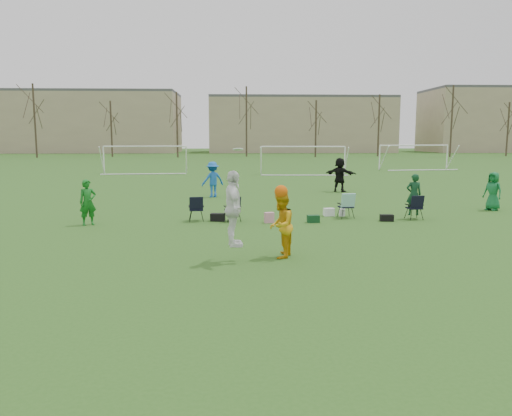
{
  "coord_description": "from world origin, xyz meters",
  "views": [
    {
      "loc": [
        -1.93,
        -11.47,
        3.24
      ],
      "look_at": [
        -1.34,
        2.46,
        1.25
      ],
      "focal_mm": 35.0,
      "sensor_mm": 36.0,
      "label": 1
    }
  ],
  "objects_px": {
    "center_contest": "(257,216)",
    "goal_left": "(145,152)",
    "fielder_blue": "(213,179)",
    "goal_right": "(414,150)",
    "fielder_black": "(340,175)",
    "goal_mid": "(303,152)",
    "fielder_green_near": "(88,202)",
    "fielder_green_far": "(493,191)"
  },
  "relations": [
    {
      "from": "fielder_black",
      "to": "center_contest",
      "type": "distance_m",
      "value": 17.37
    },
    {
      "from": "center_contest",
      "to": "goal_right",
      "type": "height_order",
      "value": "center_contest"
    },
    {
      "from": "fielder_black",
      "to": "goal_right",
      "type": "height_order",
      "value": "goal_right"
    },
    {
      "from": "fielder_green_near",
      "to": "fielder_blue",
      "type": "distance_m",
      "value": 9.47
    },
    {
      "from": "goal_mid",
      "to": "fielder_green_near",
      "type": "bearing_deg",
      "value": -110.46
    },
    {
      "from": "center_contest",
      "to": "fielder_black",
      "type": "bearing_deg",
      "value": 71.02
    },
    {
      "from": "fielder_green_near",
      "to": "goal_mid",
      "type": "bearing_deg",
      "value": 35.02
    },
    {
      "from": "goal_left",
      "to": "goal_mid",
      "type": "height_order",
      "value": "same"
    },
    {
      "from": "fielder_green_near",
      "to": "goal_right",
      "type": "xyz_separation_m",
      "value": [
        23.37,
        30.99,
        1.08
      ]
    },
    {
      "from": "center_contest",
      "to": "goal_left",
      "type": "distance_m",
      "value": 33.68
    },
    {
      "from": "fielder_blue",
      "to": "goal_right",
      "type": "bearing_deg",
      "value": -155.62
    },
    {
      "from": "fielder_blue",
      "to": "goal_right",
      "type": "distance_m",
      "value": 29.57
    },
    {
      "from": "goal_left",
      "to": "goal_right",
      "type": "bearing_deg",
      "value": 3.75
    },
    {
      "from": "center_contest",
      "to": "goal_left",
      "type": "height_order",
      "value": "center_contest"
    },
    {
      "from": "fielder_green_near",
      "to": "goal_left",
      "type": "relative_size",
      "value": 0.23
    },
    {
      "from": "fielder_blue",
      "to": "fielder_black",
      "type": "bearing_deg",
      "value": 172.69
    },
    {
      "from": "fielder_green_near",
      "to": "goal_mid",
      "type": "height_order",
      "value": "goal_mid"
    },
    {
      "from": "fielder_green_near",
      "to": "center_contest",
      "type": "relative_size",
      "value": 0.57
    },
    {
      "from": "center_contest",
      "to": "goal_mid",
      "type": "distance_m",
      "value": 31.02
    },
    {
      "from": "center_contest",
      "to": "goal_right",
      "type": "xyz_separation_m",
      "value": [
        17.35,
        36.54,
        0.75
      ]
    },
    {
      "from": "goal_mid",
      "to": "fielder_green_far",
      "type": "bearing_deg",
      "value": -71.89
    },
    {
      "from": "fielder_black",
      "to": "goal_mid",
      "type": "distance_m",
      "value": 14.15
    },
    {
      "from": "fielder_green_near",
      "to": "center_contest",
      "type": "height_order",
      "value": "center_contest"
    },
    {
      "from": "fielder_black",
      "to": "center_contest",
      "type": "xyz_separation_m",
      "value": [
        -5.65,
        -16.42,
        0.16
      ]
    },
    {
      "from": "fielder_green_near",
      "to": "fielder_black",
      "type": "relative_size",
      "value": 0.84
    },
    {
      "from": "fielder_green_far",
      "to": "fielder_blue",
      "type": "bearing_deg",
      "value": -143.83
    },
    {
      "from": "goal_right",
      "to": "fielder_black",
      "type": "bearing_deg",
      "value": -128.19
    },
    {
      "from": "center_contest",
      "to": "fielder_blue",
      "type": "bearing_deg",
      "value": 97.25
    },
    {
      "from": "goal_mid",
      "to": "goal_right",
      "type": "distance_m",
      "value": 13.42
    },
    {
      "from": "fielder_blue",
      "to": "goal_mid",
      "type": "relative_size",
      "value": 0.26
    },
    {
      "from": "fielder_green_near",
      "to": "fielder_blue",
      "type": "xyz_separation_m",
      "value": [
        4.23,
        8.47,
        0.11
      ]
    },
    {
      "from": "fielder_green_far",
      "to": "goal_right",
      "type": "xyz_separation_m",
      "value": [
        6.48,
        27.93,
        1.07
      ]
    },
    {
      "from": "fielder_blue",
      "to": "goal_left",
      "type": "height_order",
      "value": "goal_left"
    },
    {
      "from": "fielder_green_far",
      "to": "goal_left",
      "type": "distance_m",
      "value": 30.9
    },
    {
      "from": "fielder_blue",
      "to": "goal_left",
      "type": "distance_m",
      "value": 19.78
    },
    {
      "from": "fielder_green_far",
      "to": "center_contest",
      "type": "relative_size",
      "value": 0.58
    },
    {
      "from": "fielder_blue",
      "to": "goal_right",
      "type": "relative_size",
      "value": 0.26
    },
    {
      "from": "goal_mid",
      "to": "goal_right",
      "type": "bearing_deg",
      "value": 30.57
    },
    {
      "from": "fielder_blue",
      "to": "goal_mid",
      "type": "height_order",
      "value": "goal_mid"
    },
    {
      "from": "goal_mid",
      "to": "fielder_black",
      "type": "bearing_deg",
      "value": -84.79
    },
    {
      "from": "goal_left",
      "to": "goal_right",
      "type": "relative_size",
      "value": 1.01
    },
    {
      "from": "fielder_black",
      "to": "goal_mid",
      "type": "bearing_deg",
      "value": -56.28
    }
  ]
}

